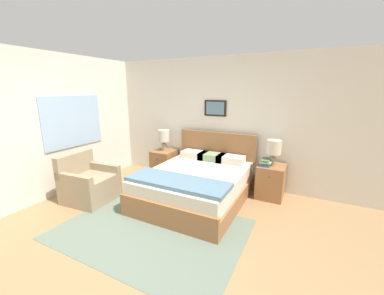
% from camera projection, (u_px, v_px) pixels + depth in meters
% --- Properties ---
extents(ground_plane, '(16.00, 16.00, 0.00)m').
position_uv_depth(ground_plane, '(131.00, 249.00, 2.96)').
color(ground_plane, '#99754C').
extents(wall_back, '(7.01, 0.09, 2.60)m').
position_uv_depth(wall_back, '(213.00, 121.00, 4.96)').
color(wall_back, silver).
rests_on(wall_back, ground_plane).
extents(wall_left, '(0.08, 5.04, 2.60)m').
position_uv_depth(wall_left, '(83.00, 122.00, 4.82)').
color(wall_left, silver).
rests_on(wall_left, ground_plane).
extents(area_rug_main, '(2.58, 1.83, 0.01)m').
position_uv_depth(area_rug_main, '(152.00, 229.00, 3.37)').
color(area_rug_main, slate).
rests_on(area_rug_main, ground_plane).
extents(bed, '(1.64, 2.02, 1.09)m').
position_uv_depth(bed, '(196.00, 184.00, 4.21)').
color(bed, '#936038').
rests_on(bed, ground_plane).
extents(armchair, '(0.83, 0.82, 0.84)m').
position_uv_depth(armchair, '(89.00, 184.00, 4.22)').
color(armchair, '#998466').
rests_on(armchair, ground_plane).
extents(nightstand_near_window, '(0.47, 0.54, 0.61)m').
position_uv_depth(nightstand_near_window, '(165.00, 163.00, 5.37)').
color(nightstand_near_window, '#936038').
rests_on(nightstand_near_window, ground_plane).
extents(nightstand_by_door, '(0.47, 0.54, 0.61)m').
position_uv_depth(nightstand_by_door, '(271.00, 181.00, 4.33)').
color(nightstand_by_door, '#936038').
rests_on(nightstand_by_door, ground_plane).
extents(table_lamp_near_window, '(0.25, 0.25, 0.46)m').
position_uv_depth(table_lamp_near_window, '(164.00, 137.00, 5.25)').
color(table_lamp_near_window, gray).
rests_on(table_lamp_near_window, nightstand_near_window).
extents(table_lamp_by_door, '(0.25, 0.25, 0.46)m').
position_uv_depth(table_lamp_by_door, '(274.00, 149.00, 4.20)').
color(table_lamp_by_door, gray).
rests_on(table_lamp_by_door, nightstand_by_door).
extents(book_thick_bottom, '(0.18, 0.28, 0.03)m').
position_uv_depth(book_thick_bottom, '(266.00, 165.00, 4.26)').
color(book_thick_bottom, '#335693').
rests_on(book_thick_bottom, nightstand_by_door).
extents(book_hardcover_middle, '(0.18, 0.21, 0.03)m').
position_uv_depth(book_hardcover_middle, '(266.00, 163.00, 4.25)').
color(book_hardcover_middle, '#4C7551').
rests_on(book_hardcover_middle, book_thick_bottom).
extents(book_novel_upper, '(0.21, 0.24, 0.03)m').
position_uv_depth(book_novel_upper, '(266.00, 161.00, 4.24)').
color(book_novel_upper, silver).
rests_on(book_novel_upper, book_hardcover_middle).
extents(book_slim_near_top, '(0.16, 0.28, 0.03)m').
position_uv_depth(book_slim_near_top, '(266.00, 160.00, 4.23)').
color(book_slim_near_top, '#4C7551').
rests_on(book_slim_near_top, book_novel_upper).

